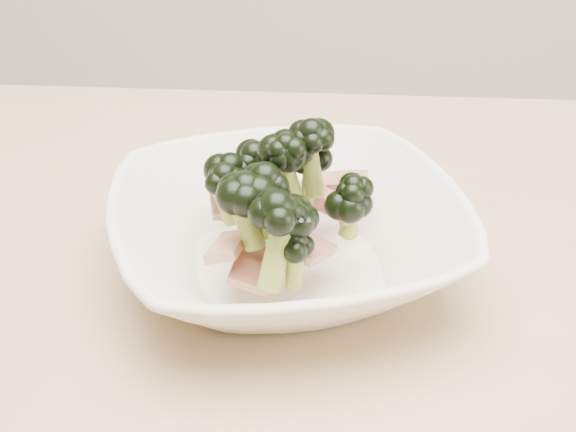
{
  "coord_description": "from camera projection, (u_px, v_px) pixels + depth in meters",
  "views": [
    {
      "loc": [
        0.0,
        -0.49,
        1.1
      ],
      "look_at": [
        -0.04,
        0.02,
        0.8
      ],
      "focal_mm": 50.0,
      "sensor_mm": 36.0,
      "label": 1
    }
  ],
  "objects": [
    {
      "name": "broccoli_dish",
      "position": [
        286.0,
        228.0,
        0.61
      ],
      "size": [
        0.33,
        0.33,
        0.13
      ],
      "color": "beige",
      "rests_on": "dining_table"
    },
    {
      "name": "dining_table",
      "position": [
        331.0,
        390.0,
        0.65
      ],
      "size": [
        1.2,
        0.8,
        0.75
      ],
      "color": "tan",
      "rests_on": "ground"
    }
  ]
}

